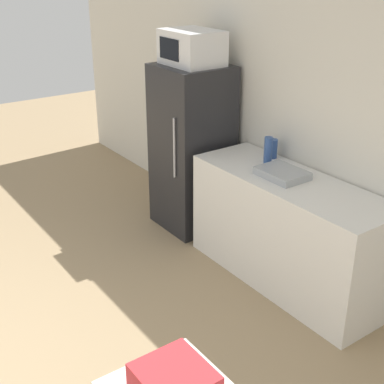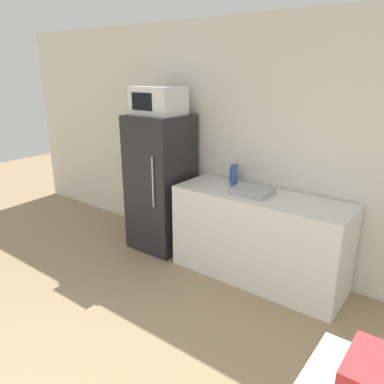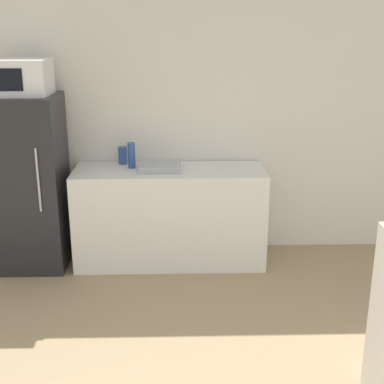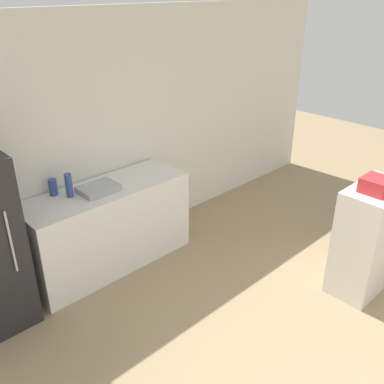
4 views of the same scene
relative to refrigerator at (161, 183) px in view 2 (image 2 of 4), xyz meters
The scene contains 7 objects.
wall_back 1.33m from the refrigerator, 18.30° to the left, with size 8.00×0.06×2.60m, color silver.
refrigerator is the anchor object (origin of this frame).
microwave 0.95m from the refrigerator, 108.14° to the right, with size 0.53×0.42×0.31m.
counter 1.33m from the refrigerator, ahead, with size 1.77×0.62×0.91m, color silver.
sink_basin 1.21m from the refrigerator, ahead, with size 0.38×0.29×0.06m, color #9EA3A8.
bottle_tall 0.97m from the refrigerator, ahead, with size 0.07×0.07×0.24m, color #2D4C8C.
bottle_short 0.90m from the refrigerator, 16.19° to the left, with size 0.08×0.08×0.17m, color #2D4C8C.
Camera 2 is at (1.69, -0.16, 2.09)m, focal length 35.00 mm.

